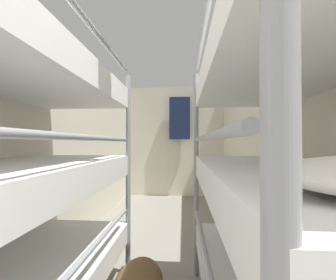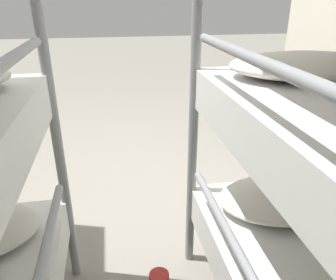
{
  "view_description": "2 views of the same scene",
  "coord_description": "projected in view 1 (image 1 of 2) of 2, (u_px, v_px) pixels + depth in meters",
  "views": [
    {
      "loc": [
        0.19,
        0.3,
        1.16
      ],
      "look_at": [
        -0.06,
        3.96,
        1.21
      ],
      "focal_mm": 24.0,
      "sensor_mm": 36.0,
      "label": 1
    },
    {
      "loc": [
        0.06,
        1.93,
        1.34
      ],
      "look_at": [
        -0.14,
        0.81,
        0.83
      ],
      "focal_mm": 35.0,
      "sensor_mm": 36.0,
      "label": 2
    }
  ],
  "objects": [
    {
      "name": "wall_right",
      "position": [
        273.0,
        139.0,
        2.25
      ],
      "size": [
        0.06,
        5.36,
        2.39
      ],
      "color": "beige",
      "rests_on": "ground_plane"
    },
    {
      "name": "wall_left",
      "position": [
        63.0,
        140.0,
        2.4
      ],
      "size": [
        0.06,
        5.36,
        2.39
      ],
      "color": "beige",
      "rests_on": "ground_plane"
    },
    {
      "name": "hanging_coat",
      "position": [
        180.0,
        118.0,
        4.82
      ],
      "size": [
        0.44,
        0.12,
        0.9
      ],
      "color": "#192347"
    },
    {
      "name": "bunk_stack_right_near",
      "position": [
        289.0,
        183.0,
        1.03
      ],
      "size": [
        0.78,
        1.76,
        1.8
      ],
      "color": "gray",
      "rests_on": "ground_plane"
    },
    {
      "name": "wall_back",
      "position": [
        175.0,
        141.0,
        4.97
      ],
      "size": [
        2.24,
        0.06,
        2.39
      ],
      "color": "beige",
      "rests_on": "ground_plane"
    },
    {
      "name": "bunk_stack_left_near",
      "position": [
        10.0,
        180.0,
        1.13
      ],
      "size": [
        0.78,
        1.76,
        1.8
      ],
      "color": "gray",
      "rests_on": "ground_plane"
    }
  ]
}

